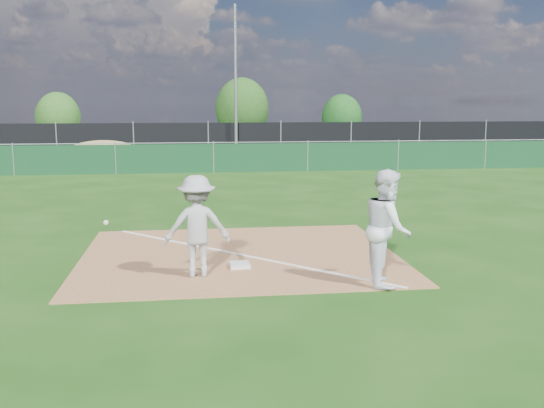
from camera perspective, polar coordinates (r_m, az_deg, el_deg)
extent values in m
plane|color=#173F0D|center=(20.57, -5.00, 1.38)|extent=(90.00, 90.00, 0.00)
cube|color=#92603A|center=(11.75, -3.06, -4.83)|extent=(6.00, 5.00, 0.02)
cube|color=white|center=(11.75, -3.06, -4.76)|extent=(5.01, 5.01, 0.01)
cube|color=#0E331A|center=(25.47, -5.52, 4.31)|extent=(44.00, 0.05, 1.20)
ellipsoid|color=olive|center=(29.24, -15.64, 4.66)|extent=(3.38, 2.60, 1.17)
cube|color=black|center=(33.42, -6.01, 6.08)|extent=(46.00, 0.04, 1.80)
cube|color=black|center=(38.47, -6.19, 5.20)|extent=(46.00, 9.00, 0.01)
cylinder|color=slate|center=(33.15, -3.45, 11.45)|extent=(0.16, 0.16, 8.00)
cube|color=silver|center=(10.88, -3.06, -5.75)|extent=(0.36, 0.36, 0.07)
imported|color=#B3B2B5|center=(10.24, -7.07, -2.07)|extent=(1.14, 0.70, 1.72)
sphere|color=white|center=(9.93, -15.36, -1.69)|extent=(0.08, 0.08, 0.08)
imported|color=white|center=(9.90, 10.79, -2.19)|extent=(0.87, 1.03, 1.89)
imported|color=#B5B7BD|center=(37.52, -15.16, 5.85)|extent=(4.26, 2.89, 1.35)
imported|color=black|center=(37.26, -5.45, 6.18)|extent=(4.35, 1.55, 1.43)
imported|color=black|center=(39.30, 1.38, 6.37)|extent=(4.98, 2.53, 1.38)
cylinder|color=#382316|center=(44.86, -19.39, 5.98)|extent=(0.24, 0.24, 1.01)
ellipsoid|color=#234F16|center=(44.81, -19.49, 7.70)|extent=(3.03, 3.03, 3.48)
cylinder|color=#382316|center=(45.30, -2.80, 6.73)|extent=(0.24, 0.24, 1.31)
ellipsoid|color=#1C4413|center=(45.24, -2.82, 8.95)|extent=(3.94, 3.94, 4.53)
cylinder|color=#382316|center=(45.33, 6.55, 6.47)|extent=(0.24, 0.24, 0.98)
ellipsoid|color=#134413|center=(45.28, 6.59, 8.12)|extent=(2.93, 2.93, 3.37)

